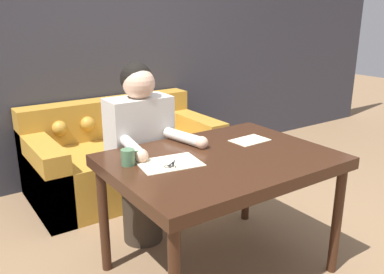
% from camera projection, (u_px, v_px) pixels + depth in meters
% --- Properties ---
extents(ground_plane, '(16.00, 16.00, 0.00)m').
position_uv_depth(ground_plane, '(234.00, 265.00, 2.65)').
color(ground_plane, '#846647').
extents(wall_back, '(8.00, 0.06, 2.60)m').
position_uv_depth(wall_back, '(102.00, 42.00, 3.82)').
color(wall_back, '#383842').
rests_on(wall_back, ground_plane).
extents(dining_table, '(1.29, 0.95, 0.77)m').
position_uv_depth(dining_table, '(221.00, 168.00, 2.39)').
color(dining_table, '#381E11').
rests_on(dining_table, ground_plane).
extents(couch, '(1.66, 0.91, 0.79)m').
position_uv_depth(couch, '(124.00, 158.00, 3.73)').
color(couch, '#B7842D').
rests_on(couch, ground_plane).
extents(person, '(0.50, 0.60, 1.27)m').
position_uv_depth(person, '(141.00, 154.00, 2.75)').
color(person, '#33281E').
rests_on(person, ground_plane).
extents(pattern_paper_main, '(0.37, 0.29, 0.00)m').
position_uv_depth(pattern_paper_main, '(170.00, 163.00, 2.25)').
color(pattern_paper_main, beige).
rests_on(pattern_paper_main, dining_table).
extents(pattern_paper_offcut, '(0.25, 0.17, 0.00)m').
position_uv_depth(pattern_paper_offcut, '(250.00, 140.00, 2.65)').
color(pattern_paper_offcut, beige).
rests_on(pattern_paper_offcut, dining_table).
extents(scissors, '(0.18, 0.18, 0.01)m').
position_uv_depth(scissors, '(172.00, 164.00, 2.24)').
color(scissors, silver).
rests_on(scissors, dining_table).
extents(mug, '(0.11, 0.08, 0.09)m').
position_uv_depth(mug, '(128.00, 157.00, 2.22)').
color(mug, '#47704C').
rests_on(mug, dining_table).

